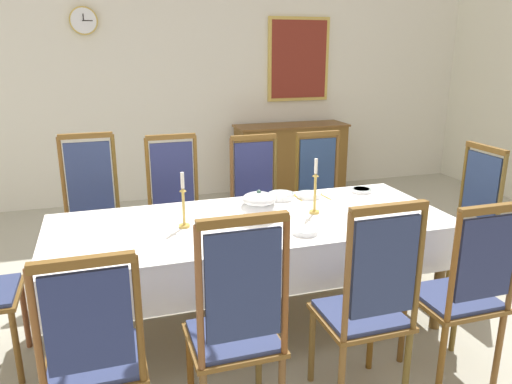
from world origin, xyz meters
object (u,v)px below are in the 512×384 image
at_px(chair_north_b, 176,208).
at_px(chair_north_a, 93,214).
at_px(chair_south_c, 368,304).
at_px(dining_table, 252,231).
at_px(chair_south_d, 463,291).
at_px(bowl_far_left, 361,190).
at_px(spoon_primary, 295,196).
at_px(bowl_far_right, 305,231).
at_px(candlestick_east, 315,191).
at_px(spoon_secondary, 321,194).
at_px(sideboard, 291,159).
at_px(framed_painting, 299,60).
at_px(chair_head_east, 464,220).
at_px(bowl_near_left, 281,195).
at_px(chair_north_d, 322,196).
at_px(bowl_near_right, 309,195).
at_px(soup_tureen, 259,205).
at_px(chair_south_b, 237,326).
at_px(mounted_clock, 84,21).
at_px(chair_south_a, 94,356).
at_px(candlestick_west, 183,205).
at_px(chair_north_c, 258,202).

bearing_deg(chair_north_b, chair_north_a, -0.22).
bearing_deg(chair_north_a, chair_south_c, 126.10).
xyz_separation_m(dining_table, chair_south_d, (0.93, -0.91, -0.13)).
distance_m(bowl_far_left, spoon_primary, 0.54).
bearing_deg(bowl_far_right, chair_north_a, 134.61).
xyz_separation_m(candlestick_east, spoon_secondary, (0.22, 0.37, -0.15)).
relative_size(sideboard, framed_painting, 1.38).
xyz_separation_m(chair_head_east, bowl_near_left, (-1.36, 0.37, 0.21)).
height_order(chair_north_d, spoon_primary, chair_north_d).
height_order(chair_south_d, bowl_near_right, chair_south_d).
height_order(chair_north_b, chair_south_d, chair_north_b).
bearing_deg(soup_tureen, chair_south_b, -113.92).
height_order(dining_table, bowl_near_left, bowl_near_left).
bearing_deg(bowl_far_left, chair_north_b, 157.35).
height_order(bowl_near_right, spoon_secondary, bowl_near_right).
relative_size(chair_north_b, bowl_near_right, 6.71).
relative_size(bowl_far_right, framed_painting, 0.15).
distance_m(chair_south_b, candlestick_east, 1.27).
bearing_deg(mounted_clock, chair_south_a, -90.59).
bearing_deg(framed_painting, chair_south_a, -122.63).
bearing_deg(framed_painting, soup_tureen, -116.26).
relative_size(chair_head_east, bowl_near_left, 6.21).
bearing_deg(chair_head_east, spoon_secondary, 70.25).
bearing_deg(chair_north_a, chair_north_d, 179.85).
relative_size(candlestick_west, bowl_near_right, 2.00).
xyz_separation_m(candlestick_west, bowl_far_right, (0.68, -0.33, -0.13)).
xyz_separation_m(chair_south_a, candlestick_west, (0.56, 0.91, 0.35)).
relative_size(chair_south_a, framed_painting, 1.05).
bearing_deg(soup_tureen, bowl_near_left, 51.67).
xyz_separation_m(dining_table, spoon_secondary, (0.67, 0.37, 0.08)).
bearing_deg(chair_north_a, bowl_far_left, 164.12).
bearing_deg(candlestick_east, chair_head_east, 0.00).
height_order(chair_south_d, bowl_far_left, chair_south_d).
relative_size(chair_north_a, spoon_primary, 6.91).
distance_m(chair_south_a, chair_south_c, 1.34).
bearing_deg(chair_north_c, dining_table, 69.78).
relative_size(candlestick_east, framed_painting, 0.36).
relative_size(candlestick_east, mounted_clock, 1.24).
xyz_separation_m(dining_table, soup_tureen, (0.05, 0.00, 0.17)).
relative_size(bowl_near_left, mounted_clock, 0.61).
bearing_deg(spoon_primary, bowl_far_right, -107.77).
height_order(chair_south_a, framed_painting, framed_painting).
xyz_separation_m(chair_south_b, sideboard, (1.79, 3.84, -0.15)).
bearing_deg(chair_south_c, chair_head_east, 34.07).
relative_size(chair_north_a, bowl_far_left, 8.02).
bearing_deg(bowl_far_right, chair_north_c, 85.29).
bearing_deg(mounted_clock, chair_north_a, -91.07).
xyz_separation_m(chair_north_c, bowl_near_right, (0.21, -0.57, 0.21)).
relative_size(candlestick_west, framed_painting, 0.34).
bearing_deg(mounted_clock, framed_painting, 0.21).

